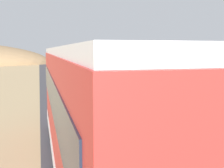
% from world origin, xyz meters
% --- Properties ---
extents(ground_plane, '(240.00, 240.00, 0.00)m').
position_xyz_m(ground_plane, '(0.00, 0.00, 0.00)').
color(ground_plane, tan).
extents(road_surface, '(8.00, 120.00, 0.02)m').
position_xyz_m(road_surface, '(0.00, 0.00, 0.01)').
color(road_surface, '#423F44').
rests_on(road_surface, ground).
extents(road_centre_line, '(0.16, 117.60, 0.00)m').
position_xyz_m(road_centre_line, '(0.00, 0.00, 0.02)').
color(road_centre_line, '#D8CC4C').
rests_on(road_centre_line, road_surface).
extents(livestock_truck, '(2.53, 9.70, 3.02)m').
position_xyz_m(livestock_truck, '(1.94, 20.09, 1.79)').
color(livestock_truck, silver).
rests_on(livestock_truck, road_surface).
extents(bus, '(2.54, 10.00, 3.21)m').
position_xyz_m(bus, '(-2.44, 0.11, 1.75)').
color(bus, red).
rests_on(bus, road_surface).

